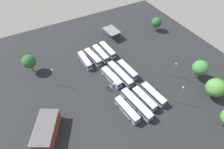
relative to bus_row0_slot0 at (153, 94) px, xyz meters
name	(u,v)px	position (x,y,z in m)	size (l,w,h in m)	color
ground_plane	(116,78)	(15.22, 7.88, -1.84)	(109.77, 109.77, 0.00)	black
bus_row0_slot0	(153,94)	(0.00, 0.00, 0.00)	(11.47, 4.03, 3.48)	silver
bus_row0_slot1	(144,99)	(-0.06, 4.23, 0.00)	(11.28, 4.03, 3.48)	silver
bus_row0_slot2	(137,104)	(-0.64, 8.10, 0.00)	(15.11, 4.65, 3.48)	silver
bus_row0_slot3	(127,110)	(-0.89, 12.38, 0.00)	(11.63, 4.07, 3.48)	silver
bus_row1_slot0	(127,70)	(15.74, 1.86, 0.00)	(11.47, 3.80, 3.48)	silver
bus_row1_slot1	(120,74)	(15.08, 5.88, 0.00)	(15.10, 4.34, 3.48)	silver
bus_row1_slot2	(111,77)	(15.27, 9.92, 0.00)	(11.74, 4.22, 3.48)	silver
bus_row2_slot0	(107,50)	(31.72, 3.31, 0.00)	(11.44, 3.46, 3.48)	silver
bus_row2_slot1	(101,54)	(30.89, 7.41, 0.00)	(11.65, 3.48, 3.48)	silver
bus_row2_slot2	(93,57)	(30.41, 11.60, 0.00)	(11.62, 4.25, 3.48)	silver
bus_row2_slot3	(85,60)	(30.10, 15.72, 0.00)	(10.99, 2.99, 3.48)	silver
depot_building	(47,130)	(4.94, 39.37, 0.69)	(14.15, 11.74, 5.02)	maroon
maintenance_shelter	(112,30)	(42.44, -4.80, 2.25)	(9.71, 7.06, 4.32)	slate
lamp_post_by_building	(174,69)	(4.91, -14.06, 2.32)	(0.56, 0.28, 7.51)	slate
lamp_post_near_entrance	(180,95)	(-6.25, -6.30, 3.32)	(0.56, 0.28, 9.48)	slate
lamp_post_far_corner	(54,77)	(23.84, 30.88, 3.12)	(0.56, 0.28, 9.08)	slate
tree_south_edge	(29,62)	(36.41, 37.91, 4.02)	(5.77, 5.77, 8.76)	brown
tree_northeast	(157,22)	(36.26, -29.64, 3.14)	(5.50, 5.50, 7.75)	brown
tree_east_edge	(214,85)	(-8.83, -21.30, 2.71)	(4.60, 4.60, 6.87)	brown
tree_west_edge	(216,88)	(-10.37, -19.82, 3.77)	(6.95, 6.95, 9.09)	brown
tree_north_edge	(200,68)	(-0.59, -22.43, 4.13)	(6.24, 6.24, 9.11)	brown
puddle_back_corner	(123,62)	(22.41, 0.08, -1.84)	(3.73, 3.73, 0.01)	black
puddle_near_shelter	(111,88)	(11.53, 12.38, -1.84)	(3.63, 3.63, 0.01)	black
puddle_centre_drain	(154,93)	(1.28, -2.02, -1.84)	(4.25, 4.25, 0.01)	black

